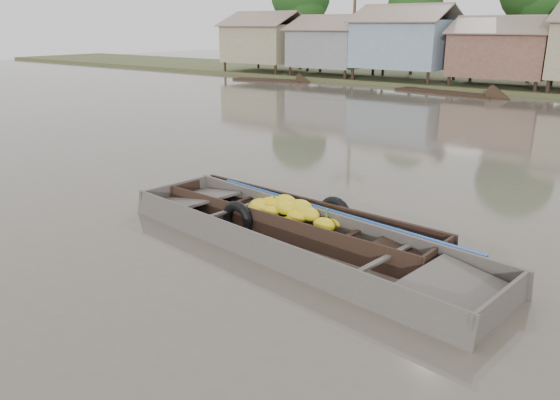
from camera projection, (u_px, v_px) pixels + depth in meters
The scene contains 3 objects.
ground at pixel (236, 242), 10.55m from camera, with size 120.00×120.00×0.00m, color #534C3F.
banana_boat at pixel (291, 219), 11.27m from camera, with size 6.43×1.82×0.87m.
viewer_boat at pixel (299, 244), 10.27m from camera, with size 8.07×2.96×0.63m.
Camera 1 is at (6.63, -7.26, 4.02)m, focal length 35.00 mm.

